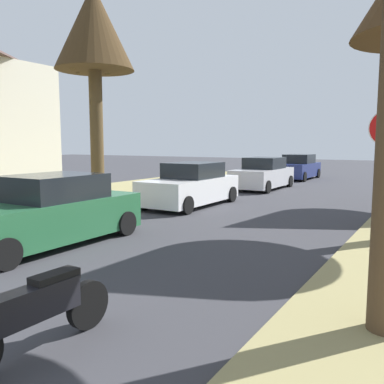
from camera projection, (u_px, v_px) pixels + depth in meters
The scene contains 6 objects.
street_tree_left_mid_b at pixel (94, 32), 15.18m from camera, with size 2.97×2.97×8.09m.
parked_sedan_green at pixel (49, 213), 9.13m from camera, with size 1.97×4.42×1.57m.
parked_sedan_white at pixel (191, 186), 14.90m from camera, with size 1.97×4.42×1.57m.
parked_sedan_silver at pixel (263, 174), 20.37m from camera, with size 1.97×4.42×1.57m.
parked_sedan_navy at pixel (298, 168), 26.01m from camera, with size 1.97×4.42×1.57m.
parked_motorcycle at pixel (38, 310), 4.39m from camera, with size 0.60×2.05×0.97m.
Camera 1 is at (5.34, 1.06, 2.27)m, focal length 38.03 mm.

